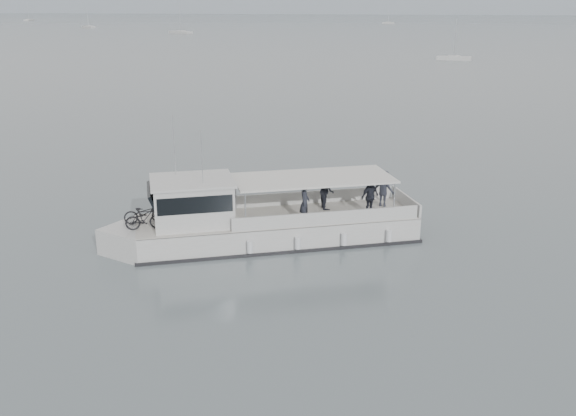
# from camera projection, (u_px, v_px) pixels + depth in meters

# --- Properties ---
(ground) EXTENTS (1400.00, 1400.00, 0.00)m
(ground) POSITION_uv_depth(u_px,v_px,m) (284.00, 262.00, 26.87)
(ground) COLOR #545F63
(ground) RESTS_ON ground
(tour_boat) EXTENTS (13.75, 8.39, 5.99)m
(tour_boat) POSITION_uv_depth(u_px,v_px,m) (250.00, 222.00, 28.77)
(tour_boat) COLOR silver
(tour_boat) RESTS_ON ground
(moored_fleet) EXTENTS (420.10, 287.96, 10.31)m
(moored_fleet) POSITION_uv_depth(u_px,v_px,m) (291.00, 32.00, 219.18)
(moored_fleet) COLOR silver
(moored_fleet) RESTS_ON ground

